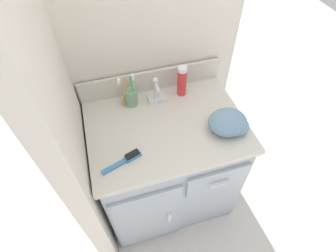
# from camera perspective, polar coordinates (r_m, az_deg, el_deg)

# --- Properties ---
(ground_plane) EXTENTS (6.00, 6.00, 0.00)m
(ground_plane) POSITION_cam_1_polar(r_m,az_deg,el_deg) (1.91, -0.25, -14.47)
(ground_plane) COLOR beige
(wall_back) EXTENTS (0.95, 0.08, 2.20)m
(wall_back) POSITION_cam_1_polar(r_m,az_deg,el_deg) (1.31, -4.86, 21.43)
(wall_back) COLOR beige
(wall_back) RESTS_ON ground_plane
(wall_left) EXTENTS (0.08, 0.64, 2.20)m
(wall_left) POSITION_cam_1_polar(r_m,az_deg,el_deg) (1.03, -24.60, 7.96)
(wall_left) COLOR beige
(wall_left) RESTS_ON ground_plane
(vanity) EXTENTS (0.77, 0.58, 0.74)m
(vanity) POSITION_cam_1_polar(r_m,az_deg,el_deg) (1.56, -0.31, -8.29)
(vanity) COLOR #9EA8B2
(vanity) RESTS_ON ground_plane
(backsplash) EXTENTS (0.77, 0.02, 0.12)m
(backsplash) POSITION_cam_1_polar(r_m,az_deg,el_deg) (1.43, -3.53, 9.89)
(backsplash) COLOR beige
(backsplash) RESTS_ON vanity
(sink_faucet) EXTENTS (0.09, 0.09, 0.14)m
(sink_faucet) POSITION_cam_1_polar(r_m,az_deg,el_deg) (1.37, -2.53, 7.14)
(sink_faucet) COLOR silver
(sink_faucet) RESTS_ON vanity
(toothbrush_cup) EXTENTS (0.09, 0.07, 0.19)m
(toothbrush_cup) POSITION_cam_1_polar(r_m,az_deg,el_deg) (1.36, -8.18, 6.38)
(toothbrush_cup) COLOR gray
(toothbrush_cup) RESTS_ON vanity
(shaving_cream_can) EXTENTS (0.05, 0.05, 0.17)m
(shaving_cream_can) POSITION_cam_1_polar(r_m,az_deg,el_deg) (1.38, 3.05, 9.71)
(shaving_cream_can) COLOR red
(shaving_cream_can) RESTS_ON vanity
(hairbrush) EXTENTS (0.18, 0.08, 0.03)m
(hairbrush) POSITION_cam_1_polar(r_m,az_deg,el_deg) (1.16, -8.94, -7.08)
(hairbrush) COLOR teal
(hairbrush) RESTS_ON vanity
(hand_towel) EXTENTS (0.19, 0.17, 0.10)m
(hand_towel) POSITION_cam_1_polar(r_m,az_deg,el_deg) (1.26, 13.32, 0.67)
(hand_towel) COLOR #6B8EA8
(hand_towel) RESTS_ON vanity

